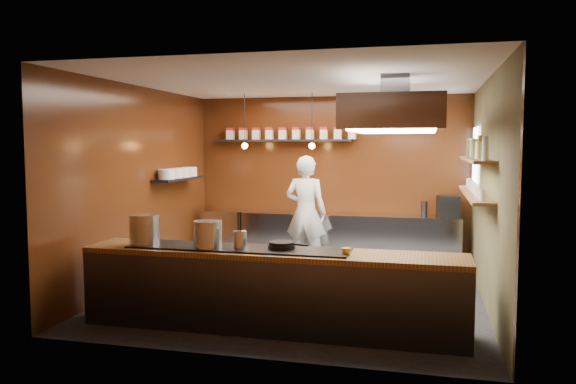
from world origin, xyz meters
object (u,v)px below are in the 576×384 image
(chef, at_px, (306,213))
(espresso_machine, at_px, (448,206))
(extractor_hood, at_px, (395,114))
(stockpot_small, at_px, (208,234))
(stockpot_large, at_px, (145,229))

(chef, bearing_deg, espresso_machine, -159.47)
(extractor_hood, relative_size, chef, 1.03)
(stockpot_small, bearing_deg, stockpot_large, 177.55)
(extractor_hood, height_order, stockpot_small, extractor_hood)
(stockpot_large, xyz_separation_m, stockpot_small, (0.82, -0.04, -0.02))
(stockpot_large, height_order, stockpot_small, stockpot_large)
(stockpot_large, relative_size, espresso_machine, 1.02)
(espresso_machine, distance_m, chef, 2.44)
(espresso_machine, height_order, chef, chef)
(stockpot_large, distance_m, espresso_machine, 5.31)
(stockpot_large, relative_size, chef, 0.19)
(stockpot_small, bearing_deg, espresso_machine, 54.27)
(espresso_machine, bearing_deg, stockpot_large, -141.49)
(extractor_hood, xyz_separation_m, chef, (-1.57, 1.97, -1.53))
(stockpot_small, distance_m, chef, 3.29)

